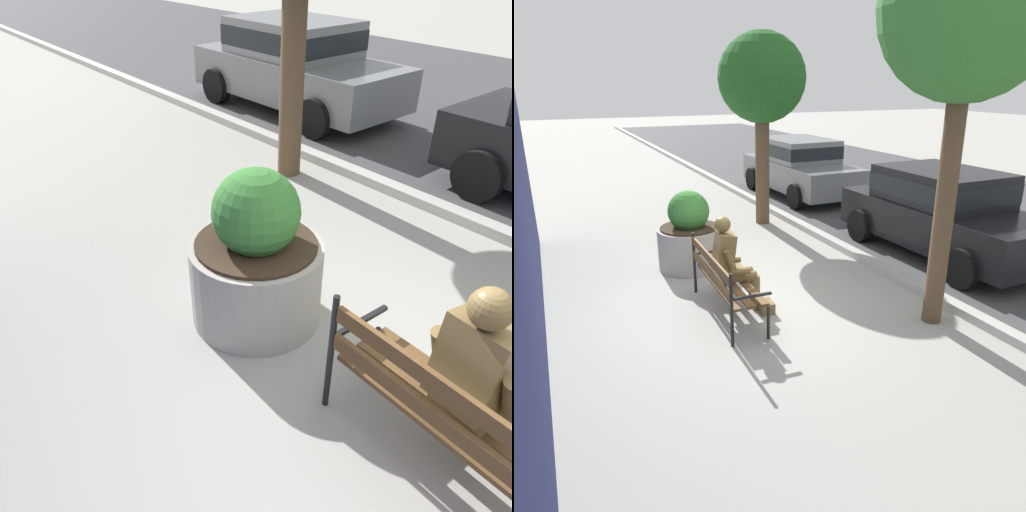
# 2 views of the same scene
# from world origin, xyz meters

# --- Properties ---
(ground_plane) EXTENTS (80.00, 80.00, 0.00)m
(ground_plane) POSITION_xyz_m (0.00, 0.00, 0.00)
(ground_plane) COLOR #9E9B93
(park_bench) EXTENTS (1.82, 0.60, 0.95)m
(park_bench) POSITION_xyz_m (0.09, -0.10, 0.54)
(park_bench) COLOR brown
(park_bench) RESTS_ON ground
(bronze_statue_seated) EXTENTS (0.68, 0.77, 1.37)m
(bronze_statue_seated) POSITION_xyz_m (0.03, 0.11, 0.67)
(bronze_statue_seated) COLOR brown
(bronze_statue_seated) RESTS_ON ground
(concrete_planter) EXTENTS (1.09, 1.09, 1.34)m
(concrete_planter) POSITION_xyz_m (-1.87, 0.02, 0.54)
(concrete_planter) COLOR #A8A399
(concrete_planter) RESTS_ON ground
(parked_car_grey) EXTENTS (4.12, 1.96, 1.56)m
(parked_car_grey) POSITION_xyz_m (-6.13, 4.39, 0.84)
(parked_car_grey) COLOR slate
(parked_car_grey) RESTS_ON ground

